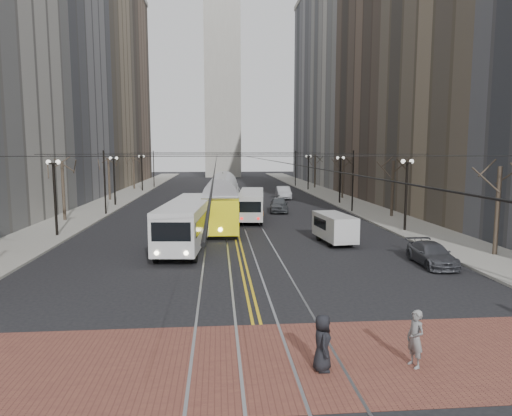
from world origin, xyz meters
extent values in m
plane|color=black|center=(0.00, 0.00, 0.00)|extent=(260.00, 260.00, 0.00)
cube|color=gray|center=(-15.00, 45.00, 0.07)|extent=(5.00, 140.00, 0.15)
cube|color=gray|center=(15.00, 45.00, 0.07)|extent=(5.00, 140.00, 0.15)
cube|color=brown|center=(0.00, -4.00, 0.01)|extent=(25.00, 6.00, 0.01)
cube|color=gray|center=(0.00, 45.00, 0.00)|extent=(4.80, 130.00, 0.02)
cube|color=gold|center=(0.00, 45.00, 0.01)|extent=(0.42, 130.00, 0.01)
cube|color=slate|center=(-25.50, 46.00, 17.00)|extent=(16.00, 20.00, 34.00)
cube|color=#7E6D57|center=(-27.50, 66.00, 26.00)|extent=(20.00, 20.00, 52.00)
cube|color=brown|center=(-25.50, 86.00, 20.00)|extent=(16.00, 20.00, 40.00)
cube|color=brown|center=(25.50, 46.00, 17.00)|extent=(16.00, 20.00, 34.00)
cube|color=#A09D96|center=(27.50, 66.00, 26.00)|extent=(20.00, 20.00, 52.00)
cube|color=slate|center=(25.50, 86.00, 20.00)|extent=(16.00, 20.00, 40.00)
cube|color=#B2AFA5|center=(0.00, 102.00, 28.00)|extent=(9.00, 9.00, 56.00)
cylinder|color=black|center=(-13.70, 18.00, 2.80)|extent=(0.20, 0.20, 5.60)
cylinder|color=black|center=(-13.70, 38.00, 2.80)|extent=(0.20, 0.20, 5.60)
cylinder|color=black|center=(-13.70, 58.00, 2.80)|extent=(0.20, 0.20, 5.60)
cylinder|color=black|center=(13.70, 18.00, 2.80)|extent=(0.20, 0.20, 5.60)
cylinder|color=black|center=(13.70, 38.00, 2.80)|extent=(0.20, 0.20, 5.60)
cylinder|color=black|center=(13.70, 58.00, 2.80)|extent=(0.20, 0.20, 5.60)
cylinder|color=#382D23|center=(-15.70, 26.00, 2.80)|extent=(0.28, 0.28, 5.60)
cylinder|color=#382D23|center=(-15.70, 44.00, 2.80)|extent=(0.28, 0.28, 5.60)
cylinder|color=#382D23|center=(-15.70, 62.00, 2.80)|extent=(0.28, 0.28, 5.60)
cylinder|color=#382D23|center=(15.70, 9.00, 2.80)|extent=(0.28, 0.28, 5.60)
cylinder|color=#382D23|center=(15.70, 26.00, 2.80)|extent=(0.28, 0.28, 5.60)
cylinder|color=#382D23|center=(15.70, 44.00, 2.80)|extent=(0.28, 0.28, 5.60)
cylinder|color=#382D23|center=(15.70, 62.00, 2.80)|extent=(0.28, 0.28, 5.60)
cylinder|color=black|center=(-1.50, 45.00, 6.00)|extent=(0.03, 120.00, 0.03)
cylinder|color=black|center=(1.50, 45.00, 6.00)|extent=(0.03, 120.00, 0.03)
cylinder|color=black|center=(-12.90, 30.00, 3.30)|extent=(0.16, 0.16, 6.60)
cylinder|color=black|center=(-12.90, 66.00, 3.30)|extent=(0.16, 0.16, 6.60)
cylinder|color=black|center=(12.90, 30.00, 3.30)|extent=(0.16, 0.16, 6.60)
cylinder|color=black|center=(12.90, 66.00, 3.30)|extent=(0.16, 0.16, 6.60)
cube|color=silver|center=(-3.50, 13.96, 1.55)|extent=(3.65, 12.54, 3.09)
cube|color=yellow|center=(-1.01, 22.42, 1.73)|extent=(3.25, 14.76, 3.46)
cube|color=#B8B8B8|center=(1.80, 26.15, 1.33)|extent=(3.23, 10.40, 2.67)
cube|color=silver|center=(6.80, 13.90, 1.04)|extent=(2.29, 4.85, 2.07)
imported|color=#45494D|center=(5.12, 30.95, 0.81)|extent=(2.44, 4.97, 1.63)
imported|color=#ACADB4|center=(7.56, 44.47, 0.85)|extent=(1.99, 5.23, 1.70)
imported|color=#43444B|center=(10.79, 7.28, 0.64)|extent=(1.93, 4.44, 1.27)
imported|color=black|center=(1.62, -4.73, 0.87)|extent=(0.63, 0.89, 1.71)
imported|color=slate|center=(4.48, -4.72, 0.89)|extent=(0.57, 0.73, 1.76)
camera|label=1|loc=(-1.42, -17.42, 6.50)|focal=32.00mm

